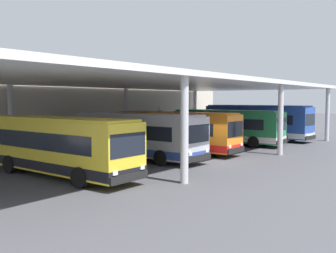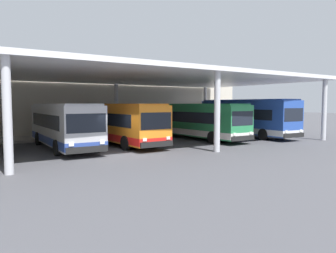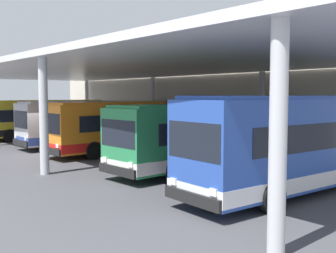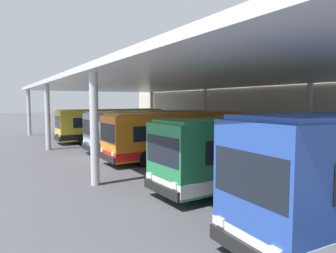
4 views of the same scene
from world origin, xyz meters
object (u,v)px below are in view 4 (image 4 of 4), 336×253
object	(u,v)px
bench_waiting	(227,138)
banner_sign	(314,132)
bus_middle_bay	(180,134)
bus_second_bay	(151,129)
bus_nearest_bay	(112,124)
bus_far_bay	(256,149)

from	to	relation	value
bench_waiting	banner_sign	bearing A→B (deg)	-5.57
bench_waiting	banner_sign	xyz separation A→B (m)	(8.98, -0.88, 1.32)
banner_sign	bus_middle_bay	bearing A→B (deg)	-132.19
bus_second_bay	banner_sign	xyz separation A→B (m)	(10.12, 6.26, 0.32)
bus_nearest_bay	bus_middle_bay	bearing A→B (deg)	3.11
bus_nearest_bay	banner_sign	bearing A→B (deg)	22.16
bus_nearest_bay	bus_far_bay	world-z (taller)	same
bus_far_bay	bench_waiting	distance (m)	13.11
bus_middle_bay	bench_waiting	world-z (taller)	bus_middle_bay
bus_middle_bay	bus_far_bay	world-z (taller)	same
bus_far_bay	banner_sign	world-z (taller)	banner_sign
bus_nearest_bay	banner_sign	distance (m)	18.51
bus_second_bay	banner_sign	world-z (taller)	banner_sign
bus_second_bay	bus_nearest_bay	bearing A→B (deg)	-174.13
bus_nearest_bay	bus_middle_bay	distance (m)	11.39
bus_nearest_bay	bench_waiting	size ratio (longest dim) A/B	5.86
bus_far_bay	banner_sign	bearing A→B (deg)	102.92
bus_second_bay	banner_sign	bearing A→B (deg)	31.74
bus_middle_bay	bus_far_bay	xyz separation A→B (m)	(7.34, -0.47, 0.00)
bus_middle_bay	bus_nearest_bay	bearing A→B (deg)	-176.89
bus_nearest_bay	bus_far_bay	size ratio (longest dim) A/B	1.00
bus_second_bay	bus_middle_bay	distance (m)	4.35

